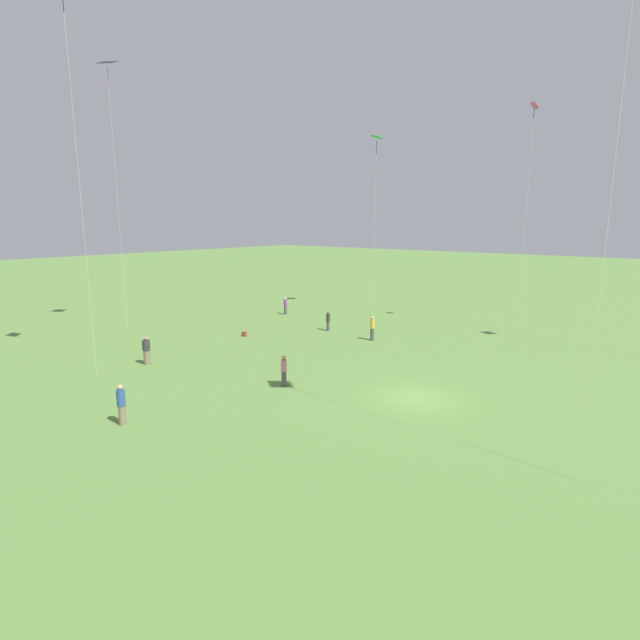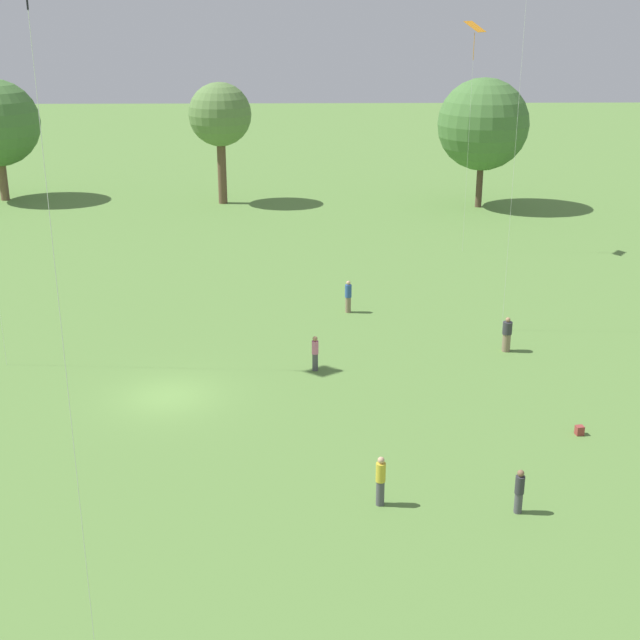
% 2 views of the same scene
% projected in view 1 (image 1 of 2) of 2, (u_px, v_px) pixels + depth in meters
% --- Properties ---
extents(ground_plane, '(240.00, 240.00, 0.00)m').
position_uv_depth(ground_plane, '(417.00, 398.00, 25.49)').
color(ground_plane, '#5B843D').
extents(person_0, '(0.44, 0.44, 1.69)m').
position_uv_depth(person_0, '(285.00, 306.00, 48.38)').
color(person_0, '#4C4C51').
rests_on(person_0, ground_plane).
extents(person_1, '(0.41, 0.41, 1.88)m').
position_uv_depth(person_1, '(372.00, 328.00, 37.73)').
color(person_1, '#4C4C51').
rests_on(person_1, ground_plane).
extents(person_2, '(0.46, 0.46, 1.65)m').
position_uv_depth(person_2, '(328.00, 321.00, 41.11)').
color(person_2, '#4C4C51').
rests_on(person_2, ground_plane).
extents(person_3, '(0.40, 0.40, 1.74)m').
position_uv_depth(person_3, '(284.00, 371.00, 27.21)').
color(person_3, '#4C4C51').
rests_on(person_3, ground_plane).
extents(person_4, '(0.66, 0.66, 1.80)m').
position_uv_depth(person_4, '(147.00, 351.00, 31.40)').
color(person_4, '#847056').
rests_on(person_4, ground_plane).
extents(person_6, '(0.52, 0.52, 1.87)m').
position_uv_depth(person_6, '(121.00, 405.00, 22.02)').
color(person_6, '#847056').
rests_on(person_6, ground_plane).
extents(kite_4, '(1.47, 1.48, 16.89)m').
position_uv_depth(kite_4, '(377.00, 145.00, 47.27)').
color(kite_4, green).
rests_on(kite_4, ground_plane).
extents(kite_5, '(1.64, 1.62, 20.63)m').
position_uv_depth(kite_5, '(108.00, 74.00, 36.85)').
color(kite_5, black).
rests_on(kite_5, ground_plane).
extents(kite_6, '(0.77, 0.76, 17.71)m').
position_uv_depth(kite_6, '(533.00, 129.00, 37.82)').
color(kite_6, '#E54C99').
rests_on(kite_6, ground_plane).
extents(picnic_bag_0, '(0.36, 0.34, 0.38)m').
position_uv_depth(picnic_bag_0, '(244.00, 334.00, 39.19)').
color(picnic_bag_0, '#933833').
rests_on(picnic_bag_0, ground_plane).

